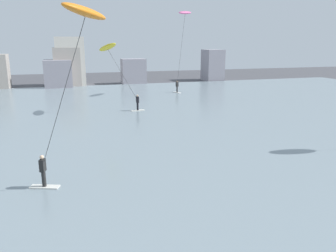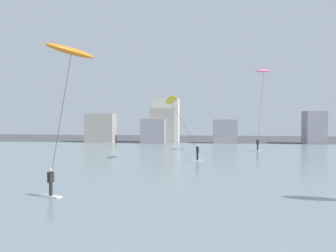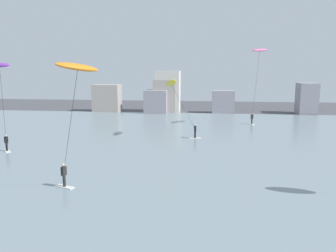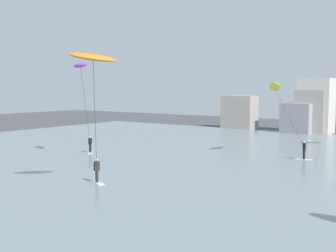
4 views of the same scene
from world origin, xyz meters
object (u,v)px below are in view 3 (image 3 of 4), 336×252
(kitesurfer_yellow, at_px, (174,88))
(kitesurfer_purple, at_px, (0,77))
(kitesurfer_orange, at_px, (75,84))
(kitesurfer_pink, at_px, (259,57))

(kitesurfer_yellow, xyz_separation_m, kitesurfer_purple, (-13.95, -10.60, 1.42))
(kitesurfer_orange, bearing_deg, kitesurfer_pink, 63.05)
(kitesurfer_yellow, distance_m, kitesurfer_purple, 17.58)
(kitesurfer_yellow, relative_size, kitesurfer_orange, 0.82)
(kitesurfer_purple, bearing_deg, kitesurfer_orange, -39.93)
(kitesurfer_pink, relative_size, kitesurfer_purple, 1.27)
(kitesurfer_pink, xyz_separation_m, kitesurfer_yellow, (-10.67, -9.08, -3.71))
(kitesurfer_orange, relative_size, kitesurfer_purple, 0.99)
(kitesurfer_yellow, height_order, kitesurfer_orange, kitesurfer_orange)
(kitesurfer_orange, xyz_separation_m, kitesurfer_purple, (-10.25, 8.58, 0.13))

